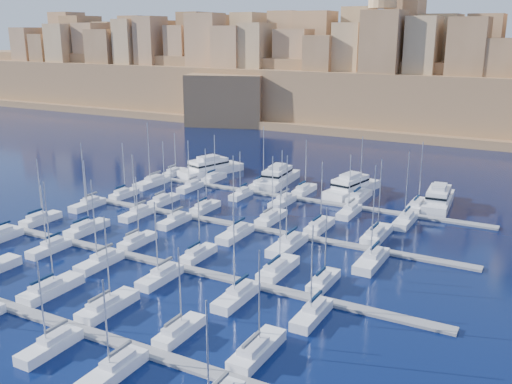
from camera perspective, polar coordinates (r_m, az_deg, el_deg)
The scene contains 51 objects.
ground at distance 100.74m, azimuth -3.49°, elevation -5.27°, with size 600.00×600.00×0.00m, color black.
pontoon_near at distance 76.70m, azimuth -17.40°, elevation -12.95°, with size 84.00×2.00×0.40m, color slate.
pontoon_mid_near at distance 91.48m, azimuth -7.50°, elevation -7.49°, with size 84.00×2.00×0.40m, color slate.
pontoon_mid_far at distance 108.73m, azimuth -0.70°, elevation -3.52°, with size 84.00×2.00×0.40m, color slate.
pontoon_far at distance 127.46m, azimuth 4.13°, elevation -0.64°, with size 84.00×2.00×0.40m, color slate.
sailboat_2 at distance 87.39m, azimuth -19.83°, elevation -9.09°, with size 2.97×9.90×16.73m.
sailboat_3 at distance 80.13m, azimuth -14.63°, elevation -10.99°, with size 2.89×9.62×13.42m.
sailboat_4 at distance 72.49m, azimuth -7.70°, elevation -13.63°, with size 2.41×8.05×11.77m.
sailboat_5 at distance 68.11m, azimuth 0.08°, elevation -15.54°, with size 2.86×9.55×13.15m.
sailboat_9 at distance 73.02m, azimuth -19.87°, elevation -14.27°, with size 2.49×8.31×11.83m.
sailboat_10 at distance 66.53m, azimuth -14.05°, elevation -16.92°, with size 2.66×8.86×11.94m.
sailboat_12 at distance 119.15m, azimuth -20.75°, elevation -2.57°, with size 2.56×8.55×13.02m.
sailboat_13 at distance 110.98m, azimuth -16.56°, elevation -3.50°, with size 2.79×9.31×13.89m.
sailboat_14 at distance 102.39m, azimuth -11.79°, elevation -4.80°, with size 2.41×8.04×12.49m.
sailboat_15 at distance 94.98m, azimuth -5.81°, elevation -6.20°, with size 2.39×7.97×11.89m.
sailboat_16 at distance 88.93m, azimuth 2.21°, elevation -7.68°, with size 2.91×9.69×13.90m.
sailboat_17 at distance 85.37m, azimuth 6.74°, elevation -8.85°, with size 2.41×8.02×12.27m.
sailboat_19 at distance 103.15m, azimuth -19.96°, elevation -5.30°, with size 2.42×8.06×12.20m.
sailboat_20 at distance 94.80m, azimuth -15.34°, elevation -6.73°, with size 2.65×8.85×14.70m.
sailboat_21 at distance 87.46m, azimuth -9.53°, elevation -8.33°, with size 2.61×8.69×12.89m.
sailboat_22 at distance 80.34m, azimuth -1.95°, elevation -10.36°, with size 2.75×9.17×14.93m.
sailboat_23 at distance 76.08m, azimuth 5.64°, elevation -12.04°, with size 2.59×8.64×13.41m.
sailboat_24 at distance 131.96m, azimuth -13.07°, elevation -0.20°, with size 2.32×7.74×12.59m.
sailboat_25 at distance 125.39m, azimuth -9.22°, elevation -0.83°, with size 2.51×8.36×13.93m.
sailboat_26 at distance 119.27m, azimuth -5.10°, elevation -1.55°, with size 2.49×8.29×13.44m.
sailboat_27 at distance 112.27m, azimuth 1.50°, elevation -2.60°, with size 2.74×9.14×13.35m.
sailboat_28 at distance 108.24m, azimuth 6.35°, elevation -3.41°, with size 2.74×9.13×13.35m.
sailboat_29 at distance 105.41m, azimuth 11.96°, elevation -4.19°, with size 3.08×10.27×14.87m.
sailboat_30 at distance 125.89m, azimuth -16.47°, elevation -1.21°, with size 2.57×8.57×14.42m.
sailboat_31 at distance 117.26m, azimuth -11.80°, elevation -2.14°, with size 2.49×8.31×13.34m.
sailboat_32 at distance 111.71m, azimuth -8.15°, elevation -2.87°, with size 2.49×8.29×12.09m.
sailboat_33 at distance 103.82m, azimuth -2.05°, elevation -4.15°, with size 2.83×9.43×15.59m.
sailboat_34 at distance 98.53m, azimuth 3.19°, elevation -5.27°, with size 3.22×10.74×16.89m.
sailboat_35 at distance 93.87m, azimuth 11.49°, elevation -6.68°, with size 3.08×10.26×16.82m.
sailboat_36 at distance 149.70m, azimuth -8.13°, elevation 1.93°, with size 2.33×7.76×11.34m.
sailboat_37 at distance 143.21m, azimuth -4.22°, elevation 1.42°, with size 2.46×8.20×11.78m.
sailboat_38 at distance 136.97m, azimuth 0.64°, elevation 0.81°, with size 2.74×9.12×14.91m.
sailboat_39 at distance 132.22m, azimuth 4.84°, elevation 0.19°, with size 2.65×8.84×12.69m.
sailboat_40 at distance 128.35m, azimuth 10.25°, elevation -0.48°, with size 3.02×10.07×14.52m.
sailboat_41 at distance 124.92m, azimuth 15.85°, elevation -1.29°, with size 2.88×9.60×14.57m.
sailboat_42 at distance 140.59m, azimuth -10.37°, elevation 0.95°, with size 3.16×10.55×15.79m.
sailboat_43 at distance 135.41m, azimuth -6.56°, elevation 0.51°, with size 2.40×8.01×12.23m.
sailboat_44 at distance 128.47m, azimuth -1.49°, elevation -0.23°, with size 2.26×7.53×10.92m.
sailboat_45 at distance 123.05m, azimuth 2.68°, elevation -0.96°, with size 2.68×8.94×12.39m.
sailboat_46 at distance 117.70m, azimuth 9.31°, elevation -1.94°, with size 2.61×8.69×12.99m.
sailboat_47 at distance 114.37m, azimuth 14.69°, elevation -2.78°, with size 2.81×9.38×14.78m.
motor_yacht_a at distance 149.61m, azimuth -4.61°, elevation 2.43°, with size 10.79×18.90×5.25m.
motor_yacht_b at distance 139.43m, azimuth 2.22°, elevation 1.48°, with size 6.50×17.38×5.25m.
motor_yacht_c at distance 132.69m, azimuth 9.50°, elevation 0.53°, with size 8.35×18.09×5.25m.
motor_yacht_d at distance 127.51m, azimuth 17.79°, elevation -0.65°, with size 6.15×16.74×5.25m.
fortified_city at distance 241.06m, azimuth 16.63°, elevation 10.05°, with size 460.00×108.95×59.52m.
Camera 1 is at (50.21, -79.50, 36.15)m, focal length 40.00 mm.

